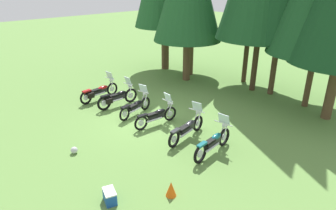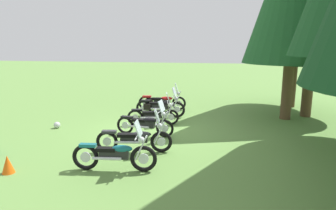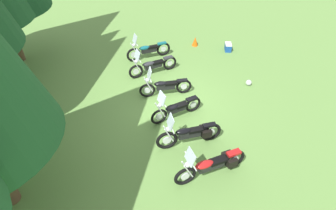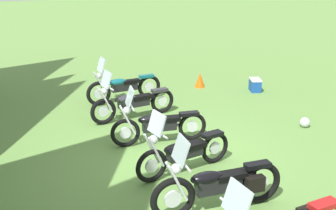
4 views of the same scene
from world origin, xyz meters
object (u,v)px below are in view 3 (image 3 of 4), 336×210
object	(u,v)px
motorcycle_0	(212,165)
motorcycle_3	(165,86)
picnic_cooler	(228,47)
traffic_cone	(195,41)
motorcycle_5	(148,50)
dropped_helmet	(249,83)
motorcycle_4	(152,65)
motorcycle_1	(190,134)
motorcycle_2	(176,108)

from	to	relation	value
motorcycle_0	motorcycle_3	size ratio (longest dim) A/B	1.09
motorcycle_0	picnic_cooler	bearing A→B (deg)	-125.21
motorcycle_0	traffic_cone	distance (m)	8.40
motorcycle_3	motorcycle_5	bearing A→B (deg)	-84.49
motorcycle_5	picnic_cooler	size ratio (longest dim) A/B	3.94
traffic_cone	dropped_helmet	size ratio (longest dim) A/B	1.90
motorcycle_4	traffic_cone	bearing A→B (deg)	-153.50
motorcycle_5	motorcycle_4	bearing A→B (deg)	79.16
motorcycle_3	dropped_helmet	world-z (taller)	motorcycle_3
motorcycle_0	motorcycle_5	size ratio (longest dim) A/B	1.06
motorcycle_1	motorcycle_3	distance (m)	2.89
traffic_cone	dropped_helmet	world-z (taller)	traffic_cone
picnic_cooler	motorcycle_1	bearing A→B (deg)	144.12
motorcycle_1	traffic_cone	distance (m)	7.15
motorcycle_1	traffic_cone	xyz separation A→B (m)	(6.64, -2.63, -0.24)
motorcycle_4	motorcycle_5	xyz separation A→B (m)	(1.42, -0.12, 0.01)
motorcycle_4	motorcycle_5	world-z (taller)	motorcycle_5
motorcycle_0	motorcycle_5	world-z (taller)	motorcycle_5
motorcycle_4	picnic_cooler	size ratio (longest dim) A/B	4.07
motorcycle_5	motorcycle_0	bearing A→B (deg)	86.06
motorcycle_0	motorcycle_1	xyz separation A→B (m)	(1.39, 0.21, 0.01)
motorcycle_1	motorcycle_4	distance (m)	4.59
picnic_cooler	traffic_cone	distance (m)	1.76
motorcycle_4	motorcycle_3	bearing A→B (deg)	84.25
motorcycle_0	motorcycle_1	bearing A→B (deg)	-87.97
picnic_cooler	motorcycle_0	bearing A→B (deg)	151.14
motorcycle_3	motorcycle_2	bearing A→B (deg)	96.58
picnic_cooler	traffic_cone	bearing A→B (deg)	55.89
motorcycle_3	traffic_cone	distance (m)	4.64
motorcycle_1	motorcycle_0	bearing A→B (deg)	99.65
motorcycle_3	motorcycle_5	xyz separation A→B (m)	(3.12, -0.00, 0.01)
motorcycle_5	dropped_helmet	bearing A→B (deg)	131.04
motorcycle_4	traffic_cone	distance (m)	3.50
motorcycle_5	dropped_helmet	size ratio (longest dim) A/B	8.94
motorcycle_3	motorcycle_4	distance (m)	1.70
motorcycle_3	traffic_cone	size ratio (longest dim) A/B	4.56
motorcycle_3	picnic_cooler	bearing A→B (deg)	-140.84
motorcycle_5	traffic_cone	world-z (taller)	motorcycle_5
motorcycle_1	dropped_helmet	world-z (taller)	motorcycle_1
motorcycle_3	motorcycle_5	size ratio (longest dim) A/B	0.97
picnic_cooler	motorcycle_3	bearing A→B (deg)	123.58
motorcycle_2	motorcycle_3	distance (m)	1.46
motorcycle_1	picnic_cooler	distance (m)	6.98
motorcycle_4	motorcycle_2	bearing A→B (deg)	82.96
motorcycle_2	traffic_cone	size ratio (longest dim) A/B	4.37
picnic_cooler	motorcycle_2	bearing A→B (deg)	135.56
motorcycle_2	dropped_helmet	bearing A→B (deg)	-175.21
motorcycle_0	motorcycle_5	distance (m)	7.40
motorcycle_2	picnic_cooler	bearing A→B (deg)	-146.80
motorcycle_1	motorcycle_2	bearing A→B (deg)	-86.46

